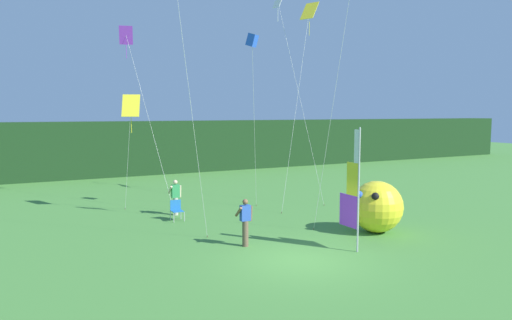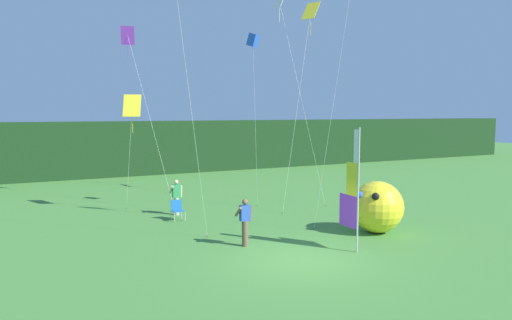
% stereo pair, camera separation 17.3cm
% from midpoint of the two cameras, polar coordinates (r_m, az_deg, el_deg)
% --- Properties ---
extents(ground_plane, '(120.00, 120.00, 0.00)m').
position_cam_midpoint_polar(ground_plane, '(15.70, 5.06, -11.87)').
color(ground_plane, '#478438').
extents(distant_treeline, '(80.00, 2.40, 4.06)m').
position_cam_midpoint_polar(distant_treeline, '(37.37, -14.95, 1.39)').
color(distant_treeline, '#193819').
rests_on(distant_treeline, ground).
extents(banner_flag, '(0.06, 1.03, 4.25)m').
position_cam_midpoint_polar(banner_flag, '(16.62, 11.25, -3.74)').
color(banner_flag, '#B7B7BC').
rests_on(banner_flag, ground).
extents(person_near_banner, '(0.55, 0.48, 1.64)m').
position_cam_midpoint_polar(person_near_banner, '(22.32, -9.85, -4.32)').
color(person_near_banner, '#B7B2A3').
rests_on(person_near_banner, ground).
extents(person_mid_field, '(0.55, 0.48, 1.70)m').
position_cam_midpoint_polar(person_mid_field, '(16.94, -1.59, -7.34)').
color(person_mid_field, brown).
rests_on(person_mid_field, ground).
extents(inflatable_balloon, '(2.10, 2.05, 2.05)m').
position_cam_midpoint_polar(inflatable_balloon, '(19.43, 14.05, -5.45)').
color(inflatable_balloon, yellow).
rests_on(inflatable_balloon, ground).
extents(folding_chair, '(0.51, 0.51, 0.89)m').
position_cam_midpoint_polar(folding_chair, '(21.29, -9.75, -5.80)').
color(folding_chair, '#BCBCC1').
rests_on(folding_chair, ground).
extents(kite_blue_box_2, '(1.52, 2.24, 8.26)m').
position_cam_midpoint_polar(kite_blue_box_2, '(21.82, -0.69, 13.98)').
color(kite_blue_box_2, brown).
rests_on(kite_blue_box_2, ground).
extents(kite_purple_diamond_3, '(1.63, 3.86, 9.14)m').
position_cam_midpoint_polar(kite_purple_diamond_3, '(25.83, -15.27, 13.26)').
color(kite_purple_diamond_3, brown).
rests_on(kite_purple_diamond_3, ground).
extents(kite_yellow_diamond_4, '(3.22, 2.46, 10.39)m').
position_cam_midpoint_polar(kite_yellow_diamond_4, '(25.45, 6.09, 16.45)').
color(kite_yellow_diamond_4, brown).
rests_on(kite_yellow_diamond_4, ground).
extents(kite_white_diamond_5, '(1.23, 3.38, 10.95)m').
position_cam_midpoint_polar(kite_white_diamond_5, '(26.37, 2.96, 16.34)').
color(kite_white_diamond_5, brown).
rests_on(kite_white_diamond_5, ground).
extents(kite_yellow_diamond_6, '(0.92, 1.55, 5.57)m').
position_cam_midpoint_polar(kite_yellow_diamond_6, '(22.77, -15.01, 5.98)').
color(kite_yellow_diamond_6, brown).
rests_on(kite_yellow_diamond_6, ground).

